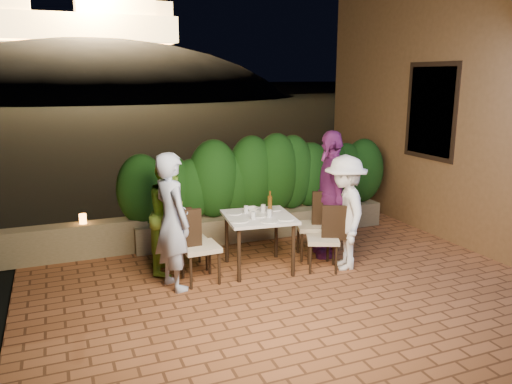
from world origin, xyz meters
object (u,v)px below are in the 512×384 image
diner_blue (172,221)px  diner_white (345,213)px  chair_right_front (323,238)px  chair_right_back (313,225)px  diner_purple (331,194)px  chair_left_back (191,238)px  chair_left_front (200,246)px  dining_table (259,242)px  beer_bottle (270,202)px  parapet_lamp (83,219)px  diner_green (171,214)px  bowl (252,209)px

diner_blue → diner_white: size_ratio=1.09×
chair_right_front → diner_white: 0.45m
chair_right_front → chair_right_back: bearing=-78.3°
diner_purple → chair_left_back: bearing=-78.0°
chair_left_front → chair_right_front: chair_left_front is taller
diner_white → chair_right_back: bearing=-141.6°
dining_table → beer_bottle: (0.18, 0.06, 0.53)m
diner_white → parapet_lamp: 3.68m
chair_left_back → diner_green: 0.43m
diner_white → diner_purple: diner_purple is taller
parapet_lamp → beer_bottle: bearing=-29.4°
diner_green → parapet_lamp: 1.45m
dining_table → bowl: size_ratio=5.09×
beer_bottle → diner_blue: bearing=-171.0°
diner_green → diner_white: 2.31m
chair_left_front → diner_green: (-0.24, 0.52, 0.30)m
chair_left_front → chair_left_back: 0.49m
chair_right_back → parapet_lamp: 3.29m
bowl → parapet_lamp: (-2.16, 1.09, -0.20)m
chair_right_back → parapet_lamp: chair_right_back is taller
bowl → parapet_lamp: size_ratio=1.23×
chair_right_front → chair_right_back: 0.48m
chair_left_front → parapet_lamp: size_ratio=6.88×
chair_right_back → chair_right_front: bearing=96.1°
dining_table → chair_left_front: bearing=-171.9°
dining_table → chair_right_back: bearing=8.0°
bowl → chair_left_front: size_ratio=0.18×
chair_left_front → chair_right_back: chair_right_back is taller
chair_right_back → diner_purple: 0.51m
bowl → chair_right_back: 0.93m
diner_white → diner_purple: bearing=-171.8°
diner_green → diner_purple: bearing=-66.8°
diner_green → diner_purple: (2.25, -0.27, 0.13)m
diner_green → diner_purple: 2.27m
chair_right_back → diner_white: size_ratio=0.63×
dining_table → chair_left_front: size_ratio=0.91×
bowl → diner_green: (-1.10, 0.12, 0.01)m
bowl → parapet_lamp: 2.43m
bowl → chair_left_front: chair_left_front is taller
chair_left_front → diner_white: 1.97m
diner_purple → parapet_lamp: bearing=-92.0°
dining_table → beer_bottle: 0.56m
bowl → chair_left_back: bearing=174.5°
diner_green → diner_white: size_ratio=1.01×
diner_purple → parapet_lamp: 3.55m
chair_left_back → diner_blue: bearing=-125.8°
chair_left_back → diner_white: bearing=-22.8°
diner_blue → chair_left_back: bearing=-49.4°
beer_bottle → chair_right_front: (0.60, -0.39, -0.46)m
beer_bottle → chair_left_front: size_ratio=0.32×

